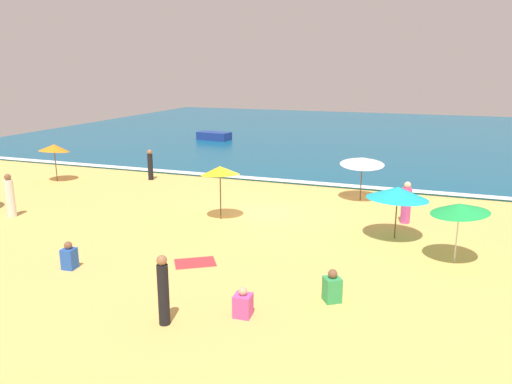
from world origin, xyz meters
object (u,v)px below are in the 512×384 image
Objects in this scene: small_boat_0 at (214,136)px; beach_umbrella_1 at (54,148)px; beach_umbrella_4 at (398,193)px; beachgoer_1 at (150,165)px; beach_umbrella_0 at (362,161)px; beach_umbrella_3 at (220,171)px; beachgoer_2 at (69,257)px; beach_umbrella_5 at (460,208)px; beachgoer_7 at (163,291)px; beachgoer_5 at (406,204)px; beachgoer_3 at (332,288)px; beachgoer_0 at (243,304)px; beachgoer_4 at (10,197)px.

beach_umbrella_1 is at bearing -96.30° from small_boat_0.
beach_umbrella_4 reaches higher than beachgoer_1.
small_boat_0 is at bearing 134.07° from beach_umbrella_0.
beach_umbrella_3 is 2.59× the size of beachgoer_2.
beachgoer_1 reaches higher than beachgoer_2.
beachgoer_2 is (-2.41, -6.54, -1.71)m from beach_umbrella_3.
beach_umbrella_1 is 0.92× the size of beach_umbrella_3.
small_boat_0 is at bearing 83.70° from beach_umbrella_1.
beach_umbrella_5 is 1.26× the size of beachgoer_7.
beachgoer_7 reaches higher than beachgoer_5.
beach_umbrella_5 is 0.79× the size of small_boat_0.
beach_umbrella_3 is at bearing 104.76° from beachgoer_7.
beach_umbrella_4 is at bearing -96.26° from beachgoer_5.
beachgoer_2 is at bearing -175.76° from beachgoer_3.
beachgoer_3 is (8.39, 0.62, 0.01)m from beachgoer_2.
small_boat_0 is (-7.34, 27.07, 0.04)m from beachgoer_2.
beach_umbrella_4 is at bearing -21.49° from beachgoer_1.
beachgoer_3 is 4.62m from beachgoer_7.
beachgoer_2 is 28.05m from small_boat_0.
beach_umbrella_1 reaches higher than beach_umbrella_4.
beach_umbrella_3 is 2.94× the size of beachgoer_0.
beachgoer_2 is (9.23, -9.95, -1.50)m from beach_umbrella_1.
beachgoer_5 reaches higher than beachgoer_3.
beach_umbrella_3 reaches higher than beach_umbrella_0.
beach_umbrella_1 is 1.15× the size of beachgoer_4.
beachgoer_5 is (-1.85, 3.82, -1.03)m from beach_umbrella_5.
beachgoer_2 is at bearing -145.60° from beach_umbrella_4.
beach_umbrella_3 is 1.35× the size of beachgoer_5.
beach_umbrella_0 is at bearing 45.32° from beach_umbrella_3.
beachgoer_0 is (15.62, -10.96, -1.57)m from beach_umbrella_1.
beachgoer_4 is 23.34m from small_boat_0.
beach_umbrella_4 is 8.34m from beachgoer_0.
beachgoer_7 reaches higher than beachgoer_2.
beachgoer_0 is at bearing -8.97° from beachgoer_2.
beachgoer_2 reaches higher than small_boat_0.
beachgoer_4 is at bearing -162.90° from beachgoer_5.
beachgoer_5 is at bearing 70.54° from beachgoer_0.
beachgoer_5 is (14.25, -3.38, -0.04)m from beachgoer_1.
small_boat_0 is (-15.74, 26.45, 0.04)m from beachgoer_3.
beach_umbrella_0 reaches higher than beach_umbrella_1.
beach_umbrella_0 is at bearing 127.23° from beachgoer_5.
beach_umbrella_3 reaches higher than beachgoer_7.
beach_umbrella_1 is 2.70× the size of beachgoer_0.
beachgoer_3 is (2.01, 1.63, 0.07)m from beachgoer_0.
beachgoer_7 is at bearing -67.59° from small_boat_0.
beachgoer_3 is at bearing 35.87° from beachgoer_7.
beachgoer_4 reaches higher than beachgoer_0.
beachgoer_5 is (0.23, 2.14, -0.96)m from beach_umbrella_4.
beach_umbrella_3 reaches higher than beachgoer_2.
beachgoer_4 is (-8.63, -2.78, -1.21)m from beach_umbrella_3.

